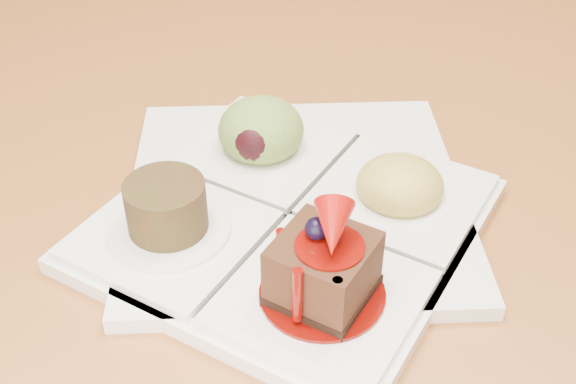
# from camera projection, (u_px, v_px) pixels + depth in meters

# --- Properties ---
(dining_table) EXTENTS (1.00, 1.80, 0.75)m
(dining_table) POSITION_uv_depth(u_px,v_px,m) (383.00, 106.00, 0.78)
(dining_table) COLOR #935B26
(dining_table) RESTS_ON ground
(sampler_plate) EXTENTS (0.30, 0.30, 0.09)m
(sampler_plate) POSITION_uv_depth(u_px,v_px,m) (289.00, 206.00, 0.50)
(sampler_plate) COLOR white
(sampler_plate) RESTS_ON dining_table
(second_plate) EXTENTS (0.30, 0.30, 0.01)m
(second_plate) POSITION_uv_depth(u_px,v_px,m) (296.00, 197.00, 0.53)
(second_plate) COLOR white
(second_plate) RESTS_ON dining_table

